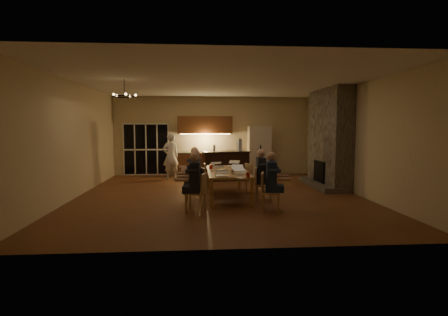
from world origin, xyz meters
TOP-DOWN VIEW (x-y plane):
  - floor at (0.00, 0.00)m, footprint 9.00×9.00m
  - back_wall at (0.00, 4.52)m, footprint 8.00×0.04m
  - left_wall at (-4.02, 0.00)m, footprint 0.04×9.00m
  - right_wall at (4.02, 0.00)m, footprint 0.04×9.00m
  - ceiling at (0.00, 0.00)m, footprint 8.00×9.00m
  - french_doors at (-2.70, 4.47)m, footprint 1.86×0.08m
  - fireplace at (3.70, 1.20)m, footprint 0.58×2.50m
  - kitchenette at (-0.30, 4.20)m, footprint 2.24×0.68m
  - refrigerator at (1.90, 4.15)m, footprint 0.90×0.68m
  - dining_table at (0.21, -0.32)m, footprint 1.10×2.74m
  - bar_island at (0.42, 2.84)m, footprint 1.83×0.97m
  - chair_left_near at (-0.66, -1.89)m, footprint 0.53×0.53m
  - chair_left_mid at (-0.67, -0.86)m, footprint 0.54×0.54m
  - chair_left_far at (-0.60, 0.30)m, footprint 0.46×0.46m
  - chair_right_near at (1.10, -1.95)m, footprint 0.53×0.53m
  - chair_right_mid at (1.13, -0.89)m, footprint 0.53×0.53m
  - chair_right_far at (1.08, 0.26)m, footprint 0.56×0.56m
  - person_left_near at (-0.68, -1.93)m, footprint 0.64×0.64m
  - person_right_near at (1.11, -1.94)m, footprint 0.68×0.68m
  - person_left_mid at (-0.66, -0.83)m, footprint 0.68×0.68m
  - person_right_mid at (1.08, -0.78)m, footprint 0.62×0.62m
  - person_left_far at (-0.70, 0.25)m, footprint 0.70×0.70m
  - standing_person at (-1.62, 3.29)m, footprint 0.75×0.64m
  - chandelier at (-2.50, -0.58)m, footprint 0.60×0.60m
  - laptop_a at (0.01, -1.38)m, footprint 0.37×0.34m
  - laptop_b at (0.48, -1.16)m, footprint 0.39×0.36m
  - laptop_c at (-0.04, -0.20)m, footprint 0.37×0.34m
  - laptop_d at (0.46, -0.44)m, footprint 0.38×0.35m
  - laptop_e at (-0.06, 0.77)m, footprint 0.34×0.30m
  - laptop_f at (0.51, 0.80)m, footprint 0.39×0.36m
  - mug_front at (0.11, -0.81)m, footprint 0.08×0.08m
  - mug_mid at (0.27, 0.17)m, footprint 0.08×0.08m
  - mug_back at (-0.14, 0.48)m, footprint 0.08×0.08m
  - redcup_near at (0.60, -1.63)m, footprint 0.08×0.08m
  - redcup_mid at (-0.23, 0.14)m, footprint 0.10×0.10m
  - can_silver at (0.29, -1.02)m, footprint 0.07×0.07m
  - can_cola at (0.08, 1.08)m, footprint 0.07×0.07m
  - plate_near at (0.61, -0.85)m, footprint 0.27×0.27m
  - plate_left at (-0.05, -1.25)m, footprint 0.24×0.24m
  - plate_far at (0.66, 0.41)m, footprint 0.25×0.25m
  - notepad at (0.40, -1.79)m, footprint 0.24×0.27m
  - bar_bottle at (-0.00, 2.73)m, footprint 0.08×0.08m
  - bar_blender at (0.93, 2.87)m, footprint 0.20×0.20m

SIDE VIEW (x-z plane):
  - floor at x=0.00m, z-range 0.00..0.00m
  - dining_table at x=0.21m, z-range 0.00..0.75m
  - chair_left_near at x=-0.66m, z-range 0.00..0.89m
  - chair_left_mid at x=-0.67m, z-range 0.00..0.89m
  - chair_left_far at x=-0.60m, z-range 0.00..0.89m
  - chair_right_near at x=1.10m, z-range 0.00..0.89m
  - chair_right_mid at x=1.13m, z-range 0.00..0.89m
  - chair_right_far at x=1.08m, z-range 0.00..0.89m
  - bar_island at x=0.42m, z-range 0.00..1.08m
  - person_left_near at x=-0.68m, z-range 0.00..1.38m
  - person_right_near at x=1.11m, z-range 0.00..1.38m
  - person_left_mid at x=-0.66m, z-range 0.00..1.38m
  - person_right_mid at x=1.08m, z-range 0.00..1.38m
  - person_left_far at x=-0.70m, z-range 0.00..1.38m
  - notepad at x=0.40m, z-range 0.75..0.76m
  - plate_near at x=0.61m, z-range 0.75..0.77m
  - plate_left at x=-0.05m, z-range 0.75..0.77m
  - plate_far at x=0.66m, z-range 0.75..0.77m
  - mug_front at x=0.11m, z-range 0.75..0.85m
  - mug_mid at x=0.27m, z-range 0.75..0.85m
  - mug_back at x=-0.14m, z-range 0.75..0.85m
  - redcup_near at x=0.60m, z-range 0.75..0.87m
  - redcup_mid at x=-0.23m, z-range 0.75..0.87m
  - can_silver at x=0.29m, z-range 0.75..0.87m
  - can_cola at x=0.08m, z-range 0.75..0.87m
  - laptop_a at x=0.01m, z-range 0.75..0.98m
  - laptop_b at x=0.48m, z-range 0.75..0.98m
  - laptop_c at x=-0.04m, z-range 0.75..0.98m
  - laptop_d at x=0.46m, z-range 0.75..0.98m
  - laptop_e at x=-0.06m, z-range 0.75..0.98m
  - laptop_f at x=0.51m, z-range 0.75..0.98m
  - standing_person at x=-1.62m, z-range 0.00..1.73m
  - refrigerator at x=1.90m, z-range 0.00..2.00m
  - french_doors at x=-2.70m, z-range 0.00..2.10m
  - kitchenette at x=-0.30m, z-range 0.00..2.40m
  - bar_bottle at x=0.00m, z-range 1.08..1.32m
  - bar_blender at x=0.93m, z-range 1.08..1.53m
  - back_wall at x=0.00m, z-range 0.00..3.20m
  - left_wall at x=-4.02m, z-range 0.00..3.20m
  - right_wall at x=4.02m, z-range 0.00..3.20m
  - fireplace at x=3.70m, z-range 0.00..3.20m
  - chandelier at x=-2.50m, z-range 2.73..2.77m
  - ceiling at x=0.00m, z-range 3.20..3.24m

